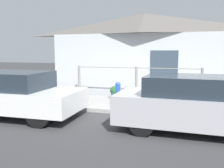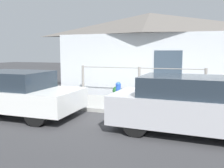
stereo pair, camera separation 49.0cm
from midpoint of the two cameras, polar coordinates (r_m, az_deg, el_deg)
name	(u,v)px [view 2 (the right image)]	position (r m, az deg, el deg)	size (l,w,h in m)	color
ground_plane	(122,115)	(7.77, 4.22, -7.02)	(60.00, 60.00, 0.00)	#38383A
sidewalk	(132,105)	(8.85, 6.22, -4.84)	(24.00, 2.31, 0.12)	#9E9E99
house	(149,29)	(11.36, 9.72, 12.31)	(8.24, 2.23, 3.63)	silver
fence	(139,81)	(9.69, 7.66, 0.64)	(4.90, 0.10, 1.23)	gray
car_left	(17,93)	(8.00, -19.22, -2.00)	(3.80, 1.81, 1.35)	white
car_right	(191,105)	(6.26, 19.86, -4.59)	(3.90, 1.81, 1.36)	#B7B7BC
fire_hydrant	(118,94)	(8.23, 3.15, -2.25)	(0.39, 0.17, 0.82)	blue
potted_plant_near_hydrant	(117,92)	(9.58, 2.62, -1.86)	(0.35, 0.35, 0.50)	#9E5638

